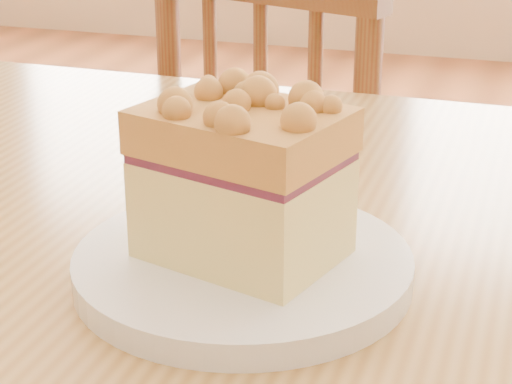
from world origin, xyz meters
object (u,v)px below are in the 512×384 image
Objects in this scene: cafe_table_main at (271,351)px; cafe_chair_main at (313,226)px; cake_slice at (243,175)px; plate at (243,267)px.

cafe_chair_main is (-0.13, 0.68, -0.21)m from cafe_table_main.
cake_slice is (0.13, -0.73, 0.37)m from cafe_chair_main.
plate reaches higher than cafe_table_main.
cafe_table_main is at bearing 83.88° from plate.
cafe_table_main is 0.11m from plate.
cafe_chair_main is at bearing 116.17° from cake_slice.
cafe_table_main is 0.17m from cake_slice.
cake_slice is (-0.01, -0.05, 0.17)m from cafe_table_main.
cake_slice is at bearing -95.00° from cafe_table_main.
cake_slice reaches higher than cafe_table_main.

